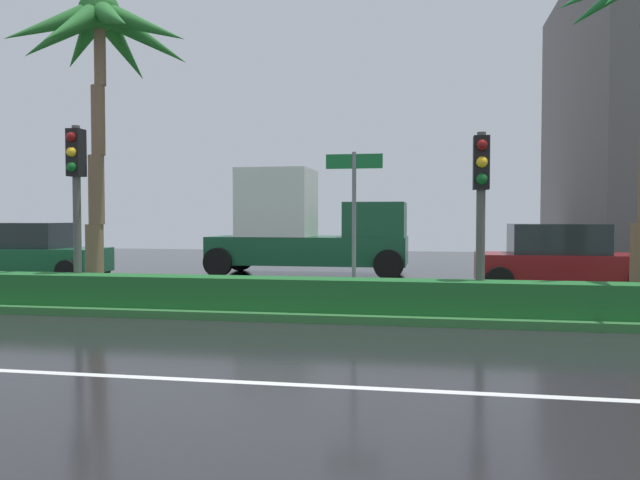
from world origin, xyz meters
TOP-DOWN VIEW (x-y plane):
  - ground_plane at (0.00, 9.00)m, footprint 90.00×42.00m
  - near_lane_divider_stripe at (0.00, 2.00)m, footprint 81.00×0.14m
  - median_strip at (0.00, 8.00)m, footprint 85.50×4.00m
  - median_hedge at (0.00, 6.60)m, footprint 76.50×0.70m
  - palm_tree_mid_left at (-5.63, 8.36)m, footprint 4.38×4.14m
  - traffic_signal_median_left at (-5.31, 6.83)m, footprint 0.28×0.43m
  - traffic_signal_median_right at (2.68, 6.77)m, footprint 0.28×0.43m
  - street_name_sign at (0.33, 7.20)m, footprint 1.10×0.08m
  - car_in_traffic_leading at (-10.10, 12.25)m, footprint 4.30×2.02m
  - box_truck_lead at (-2.24, 15.26)m, footprint 6.40×2.64m
  - car_in_traffic_second at (5.06, 11.89)m, footprint 4.30×2.02m

SIDE VIEW (x-z plane):
  - ground_plane at x=0.00m, z-range -0.10..0.00m
  - near_lane_divider_stripe at x=0.00m, z-range 0.00..0.01m
  - median_strip at x=0.00m, z-range 0.00..0.15m
  - median_hedge at x=0.00m, z-range 0.15..0.75m
  - car_in_traffic_leading at x=-10.10m, z-range -0.03..1.69m
  - car_in_traffic_second at x=5.06m, z-range -0.03..1.69m
  - box_truck_lead at x=-2.24m, z-range -0.18..3.28m
  - street_name_sign at x=0.33m, z-range 0.58..3.58m
  - traffic_signal_median_right at x=2.68m, z-range 0.77..4.04m
  - traffic_signal_median_left at x=-5.31m, z-range 0.83..4.43m
  - palm_tree_mid_left at x=-5.63m, z-range 2.36..9.22m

